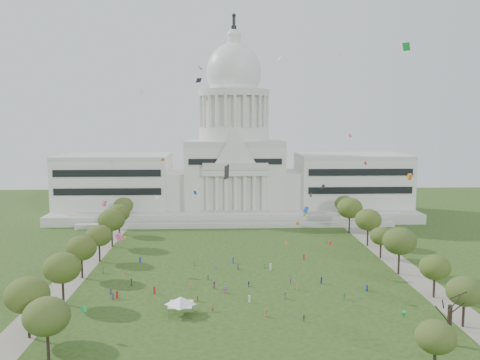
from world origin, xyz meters
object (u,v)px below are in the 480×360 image
at_px(capitol, 234,166).
at_px(person_0, 367,288).
at_px(big_bare_tree, 450,302).
at_px(event_tent, 181,300).

xyz_separation_m(capitol, person_0, (31.01, -110.03, -21.45)).
relative_size(capitol, person_0, 95.01).
distance_m(big_bare_tree, person_0, 33.26).
bearing_deg(capitol, person_0, -74.26).
bearing_deg(event_tent, capitol, 82.80).
relative_size(big_bare_tree, event_tent, 1.69).
bearing_deg(big_bare_tree, event_tent, 161.64).
height_order(capitol, person_0, capitol).
xyz_separation_m(event_tent, person_0, (46.64, 13.77, -2.39)).
bearing_deg(person_0, event_tent, -102.38).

